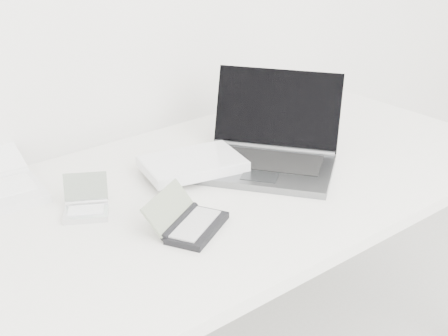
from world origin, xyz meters
TOP-DOWN VIEW (x-y plane):
  - desk at (0.00, 1.55)m, footprint 1.60×0.80m
  - laptop_large at (0.09, 1.58)m, footprint 0.55×0.46m
  - pda_silver at (-0.34, 1.62)m, footprint 0.13×0.13m
  - palmtop_charcoal at (-0.20, 1.42)m, footprint 0.20×0.19m

SIDE VIEW (x-z plane):
  - desk at x=0.00m, z-range 0.32..1.05m
  - palmtop_charcoal at x=-0.20m, z-range 0.71..0.78m
  - pda_silver at x=-0.34m, z-range 0.71..0.79m
  - laptop_large at x=0.09m, z-range 0.66..0.88m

